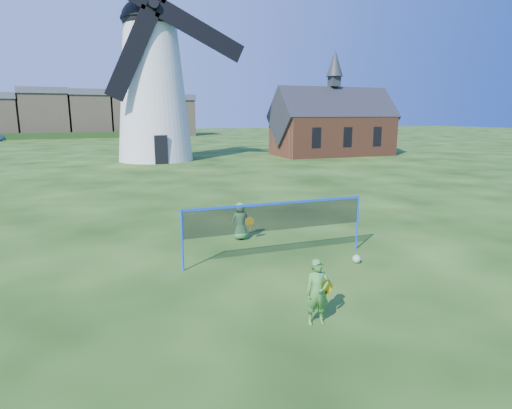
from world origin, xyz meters
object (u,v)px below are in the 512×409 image
at_px(windmill, 153,82).
at_px(player_boy, 241,221).
at_px(badminton_net, 277,218).
at_px(player_girl, 317,292).
at_px(chapel, 333,126).
at_px(play_ball, 357,259).

height_order(windmill, player_boy, windmill).
height_order(badminton_net, player_girl, badminton_net).
bearing_deg(badminton_net, windmill, 88.97).
height_order(badminton_net, player_boy, badminton_net).
xyz_separation_m(badminton_net, player_boy, (-0.30, 2.09, -0.56)).
bearing_deg(chapel, windmill, 176.98).
bearing_deg(badminton_net, play_ball, -29.32).
xyz_separation_m(chapel, player_girl, (-17.62, -29.44, -2.08)).
distance_m(badminton_net, player_boy, 2.19).
bearing_deg(player_boy, badminton_net, 108.52).
distance_m(player_boy, play_ball, 3.81).
bearing_deg(play_ball, chapel, 60.74).
bearing_deg(badminton_net, player_girl, -101.41).
relative_size(windmill, chapel, 1.67).
xyz_separation_m(chapel, player_boy, (-17.19, -23.77, -2.11)).
bearing_deg(player_girl, play_ball, 55.63).
relative_size(chapel, badminton_net, 2.25).
relative_size(badminton_net, player_girl, 4.09).
relative_size(windmill, badminton_net, 3.74).
bearing_deg(player_boy, player_girl, 96.21).
distance_m(windmill, chapel, 16.85).
bearing_deg(windmill, chapel, -3.02).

